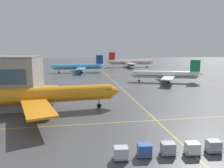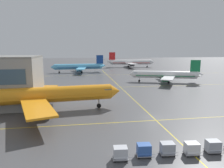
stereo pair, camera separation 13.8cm
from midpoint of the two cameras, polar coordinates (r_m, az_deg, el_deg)
ground_plane at (r=47.58m, az=11.24°, el=-8.98°), size 600.00×600.00×0.00m
airliner_front_gate at (r=52.22m, az=-18.59°, el=-2.97°), size 38.57×33.09×11.98m
airliner_second_row at (r=96.44m, az=14.58°, el=2.48°), size 32.08×27.42×10.22m
airliner_third_row at (r=134.42m, az=-8.98°, el=4.74°), size 35.19×30.24×10.93m
airliner_far_left_stand at (r=171.02m, az=5.10°, el=6.00°), size 39.20×33.58×12.18m
taxiway_markings at (r=82.25m, az=2.35°, el=-0.87°), size 161.04×128.86×0.01m
baggage_cart_row_leftmost at (r=29.84m, az=2.47°, el=-18.47°), size 2.81×1.85×1.86m
baggage_cart_row_second at (r=30.95m, az=8.92°, el=-17.50°), size 2.81×1.85×1.86m
baggage_cart_row_middle at (r=32.01m, az=15.14°, el=-16.76°), size 2.81×1.85×1.86m
baggage_cart_row_fourth at (r=33.06m, az=21.24°, el=-16.21°), size 2.81×1.85×1.86m
baggage_cart_row_fifth at (r=34.96m, az=26.18°, el=-15.11°), size 2.81×1.85×1.86m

